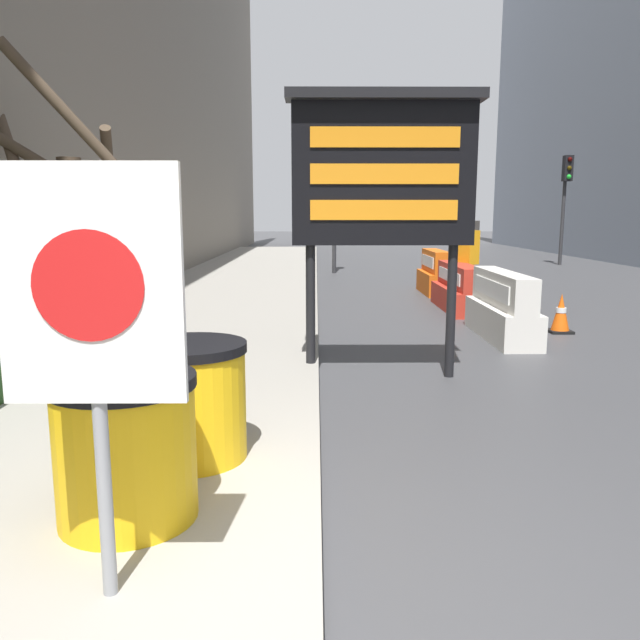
{
  "coord_description": "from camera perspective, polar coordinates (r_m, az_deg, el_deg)",
  "views": [
    {
      "loc": [
        -0.03,
        -2.37,
        1.73
      ],
      "look_at": [
        0.02,
        4.84,
        0.5
      ],
      "focal_mm": 35.0,
      "sensor_mm": 36.0,
      "label": 1
    }
  ],
  "objects": [
    {
      "name": "traffic_cone_near",
      "position": [
        9.81,
        21.16,
        0.54
      ],
      "size": [
        0.33,
        0.33,
        0.58
      ],
      "color": "black",
      "rests_on": "ground_plane"
    },
    {
      "name": "traffic_light_near_curb",
      "position": [
        18.36,
        1.34,
        13.25
      ],
      "size": [
        0.28,
        0.44,
        3.96
      ],
      "color": "#2D2D30",
      "rests_on": "ground_plane"
    },
    {
      "name": "pedestrian_passerby",
      "position": [
        15.21,
        13.45,
        6.93
      ],
      "size": [
        0.53,
        0.54,
        1.81
      ],
      "rotation": [
        0.0,
        0.0,
        3.99
      ],
      "color": "#514C42",
      "rests_on": "ground_plane"
    },
    {
      "name": "ground_plane",
      "position": [
        2.94,
        0.24,
        -26.41
      ],
      "size": [
        120.0,
        120.0,
        0.0
      ],
      "primitive_type": "plane",
      "color": "#3F3F42"
    },
    {
      "name": "barrel_drum_foreground",
      "position": [
        3.44,
        -17.3,
        -11.07
      ],
      "size": [
        0.74,
        0.74,
        0.77
      ],
      "color": "yellow",
      "rests_on": "sidewalk_left"
    },
    {
      "name": "traffic_light_far_side",
      "position": [
        22.87,
        21.56,
        11.33
      ],
      "size": [
        0.28,
        0.45,
        3.64
      ],
      "color": "#2D2D30",
      "rests_on": "ground_plane"
    },
    {
      "name": "jersey_barrier_white",
      "position": [
        9.11,
        16.3,
        0.97
      ],
      "size": [
        0.53,
        2.08,
        0.93
      ],
      "color": "silver",
      "rests_on": "ground_plane"
    },
    {
      "name": "pedestrian_worker",
      "position": [
        12.12,
        13.21,
        5.84
      ],
      "size": [
        0.45,
        0.5,
        1.65
      ],
      "rotation": [
        0.0,
        0.0,
        2.12
      ],
      "color": "#23283D",
      "rests_on": "ground_plane"
    },
    {
      "name": "barrel_drum_middle",
      "position": [
        4.15,
        -11.75,
        -7.21
      ],
      "size": [
        0.74,
        0.74,
        0.77
      ],
      "color": "yellow",
      "rests_on": "sidewalk_left"
    },
    {
      "name": "jersey_barrier_red_striped",
      "position": [
        11.63,
        12.64,
        2.71
      ],
      "size": [
        0.64,
        2.18,
        0.83
      ],
      "color": "red",
      "rests_on": "ground_plane"
    },
    {
      "name": "warning_sign",
      "position": [
        2.56,
        -20.14,
        0.89
      ],
      "size": [
        0.72,
        0.08,
        1.77
      ],
      "color": "gray",
      "rests_on": "sidewalk_left"
    },
    {
      "name": "jersey_barrier_orange_far",
      "position": [
        13.92,
        10.48,
        4.11
      ],
      "size": [
        0.55,
        1.65,
        0.95
      ],
      "color": "orange",
      "rests_on": "ground_plane"
    },
    {
      "name": "message_board",
      "position": [
        6.55,
        5.8,
        13.21
      ],
      "size": [
        1.98,
        0.36,
        2.94
      ],
      "color": "black",
      "rests_on": "ground_plane"
    },
    {
      "name": "bare_tree",
      "position": [
        8.22,
        -22.02,
        8.84
      ],
      "size": [
        1.74,
        1.64,
        3.45
      ],
      "color": "#4C3D2D",
      "rests_on": "sidewalk_left"
    }
  ]
}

